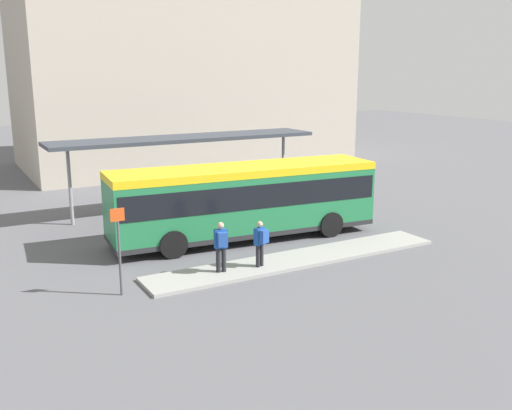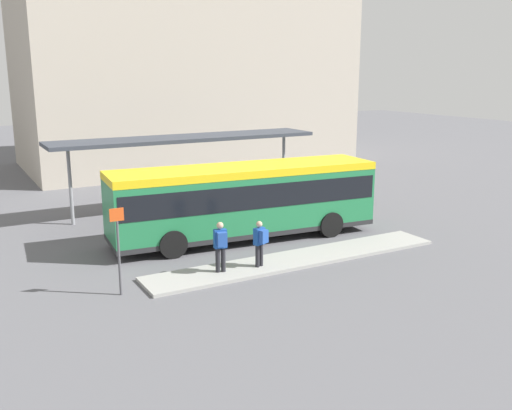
{
  "view_description": "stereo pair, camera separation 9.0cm",
  "coord_description": "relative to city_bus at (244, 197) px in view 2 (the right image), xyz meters",
  "views": [
    {
      "loc": [
        -10.82,
        -20.29,
        6.85
      ],
      "look_at": [
        0.56,
        0.0,
        1.39
      ],
      "focal_mm": 40.0,
      "sensor_mm": 36.0,
      "label": 1
    },
    {
      "loc": [
        -10.74,
        -20.33,
        6.85
      ],
      "look_at": [
        0.56,
        0.0,
        1.39
      ],
      "focal_mm": 40.0,
      "sensor_mm": 36.0,
      "label": 2
    }
  ],
  "objects": [
    {
      "name": "pedestrian_companion",
      "position": [
        -2.79,
        -3.53,
        -0.67
      ],
      "size": [
        0.47,
        0.5,
        1.77
      ],
      "rotation": [
        0.0,
        0.0,
        1.4
      ],
      "color": "#232328",
      "rests_on": "curb_island"
    },
    {
      "name": "bicycle_orange",
      "position": [
        8.4,
        4.77,
        -1.42
      ],
      "size": [
        0.48,
        1.81,
        0.78
      ],
      "rotation": [
        0.0,
        0.0,
        -1.59
      ],
      "color": "black",
      "rests_on": "ground_plane"
    },
    {
      "name": "bicycle_red",
      "position": [
        8.2,
        3.95,
        -1.46
      ],
      "size": [
        0.48,
        1.56,
        0.68
      ],
      "rotation": [
        0.0,
        0.0,
        -1.51
      ],
      "color": "black",
      "rests_on": "ground_plane"
    },
    {
      "name": "curb_island",
      "position": [
        0.38,
        -3.49,
        -1.74
      ],
      "size": [
        11.8,
        1.8,
        0.12
      ],
      "color": "#9E9E99",
      "rests_on": "ground_plane"
    },
    {
      "name": "potted_planter_near_shelter",
      "position": [
        -1.92,
        3.58,
        -1.13
      ],
      "size": [
        0.76,
        0.76,
        1.28
      ],
      "color": "slate",
      "rests_on": "ground_plane"
    },
    {
      "name": "station_shelter",
      "position": [
        -0.15,
        5.84,
        1.79
      ],
      "size": [
        13.34,
        2.53,
        3.73
      ],
      "color": "#383D47",
      "rests_on": "ground_plane"
    },
    {
      "name": "station_building",
      "position": [
        5.82,
        20.46,
        6.77
      ],
      "size": [
        23.26,
        12.12,
        17.14
      ],
      "color": "#B2A899",
      "rests_on": "ground_plane"
    },
    {
      "name": "bicycle_yellow",
      "position": [
        8.38,
        5.58,
        -1.42
      ],
      "size": [
        0.48,
        1.8,
        0.78
      ],
      "rotation": [
        0.0,
        0.0,
        1.59
      ],
      "color": "black",
      "rests_on": "ground_plane"
    },
    {
      "name": "pedestrian_waiting",
      "position": [
        -1.33,
        -3.68,
        -0.74
      ],
      "size": [
        0.46,
        0.5,
        1.65
      ],
      "rotation": [
        0.0,
        0.0,
        1.88
      ],
      "color": "#232328",
      "rests_on": "curb_island"
    },
    {
      "name": "platform_sign",
      "position": [
        -6.3,
        -3.58,
        -0.25
      ],
      "size": [
        0.44,
        0.08,
        2.8
      ],
      "color": "#4C4C51",
      "rests_on": "ground_plane"
    },
    {
      "name": "ground_plane",
      "position": [
        -0.01,
        0.0,
        -1.8
      ],
      "size": [
        120.0,
        120.0,
        0.0
      ],
      "primitive_type": "plane",
      "color": "#5B5B60"
    },
    {
      "name": "city_bus",
      "position": [
        0.0,
        0.0,
        0.0
      ],
      "size": [
        11.3,
        3.54,
        3.08
      ],
      "rotation": [
        0.0,
        0.0,
        -0.08
      ],
      "color": "#237A47",
      "rests_on": "ground_plane"
    }
  ]
}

